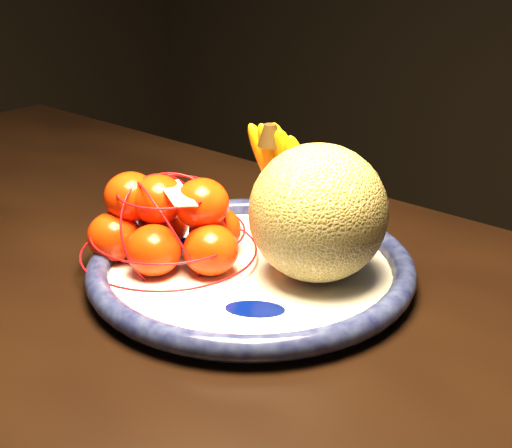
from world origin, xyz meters
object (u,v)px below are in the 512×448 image
Objects in this scene: dining_table at (84,333)px; banana_bunch at (289,177)px; mandarin_bag at (168,225)px; cantaloupe at (318,213)px; fruit_bowl at (251,268)px.

dining_table is 9.30× the size of banana_bunch.
mandarin_bag is at bearing -110.83° from banana_bunch.
dining_table is 0.19m from mandarin_bag.
banana_bunch reaches higher than cantaloupe.
cantaloupe is (0.07, 0.03, 0.08)m from fruit_bowl.
fruit_bowl is 0.11m from cantaloupe.
cantaloupe reaches higher than fruit_bowl.
cantaloupe is 0.19m from mandarin_bag.
cantaloupe is at bearing 23.09° from fruit_bowl.
fruit_bowl is at bearing 23.47° from mandarin_bag.
dining_table is 0.33m from banana_bunch.
banana_bunch reaches higher than dining_table.
fruit_bowl is at bearing 37.20° from dining_table.
banana_bunch is 0.16m from mandarin_bag.
mandarin_bag is (-0.17, -0.07, -0.03)m from cantaloupe.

